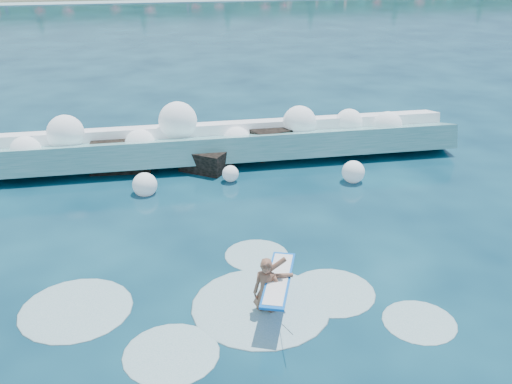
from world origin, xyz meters
The scene contains 7 objects.
ground centered at (0.00, 0.00, 0.00)m, with size 200.00×200.00×0.00m, color #062437.
wet_band centered at (0.00, 67.00, 0.04)m, with size 140.00×5.00×0.08m, color silver.
breaking_wave centered at (1.06, 8.03, 0.55)m, with size 18.25×2.83×1.57m.
rock_cluster centered at (0.23, 7.74, 0.39)m, with size 7.89×3.13×1.24m.
surfer_with_board centered at (1.05, -1.94, 0.61)m, with size 1.27×2.86×1.65m.
wave_spray centered at (0.90, 7.76, 1.07)m, with size 14.44×4.56×2.29m.
surf_foam centered at (0.21, -1.54, 0.00)m, with size 9.55×5.38×0.16m.
Camera 1 is at (-1.20, -12.27, 7.72)m, focal length 40.00 mm.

